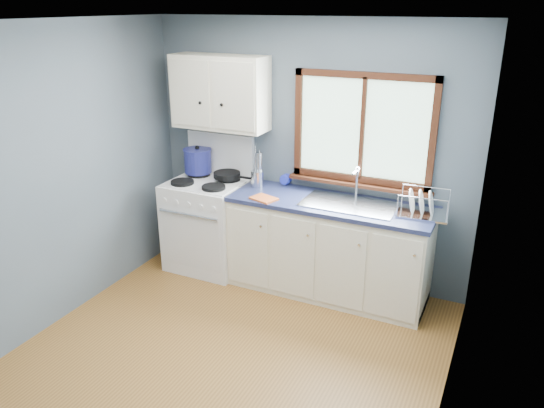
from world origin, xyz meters
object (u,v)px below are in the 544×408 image
at_px(stockpot, 198,160).
at_px(skillet, 227,175).
at_px(dish_rack, 422,208).
at_px(utensil_crock, 257,178).
at_px(sink, 349,211).
at_px(gas_range, 208,222).
at_px(base_cabinets, 328,252).
at_px(thermos, 259,169).

bearing_deg(stockpot, skillet, -4.24).
height_order(stockpot, dish_rack, stockpot).
bearing_deg(utensil_crock, sink, -5.56).
xyz_separation_m(sink, skillet, (-1.32, 0.11, 0.13)).
relative_size(sink, dish_rack, 1.90).
distance_m(gas_range, base_cabinets, 1.31).
distance_m(sink, skillet, 1.33).
bearing_deg(base_cabinets, dish_rack, 2.84).
relative_size(gas_range, utensil_crock, 3.36).
bearing_deg(dish_rack, utensil_crock, 173.49).
height_order(skillet, stockpot, stockpot).
height_order(gas_range, thermos, gas_range).
bearing_deg(base_cabinets, skillet, 174.66).
bearing_deg(dish_rack, base_cabinets, 178.26).
bearing_deg(stockpot, gas_range, -38.41).
relative_size(base_cabinets, dish_rack, 4.17).
height_order(utensil_crock, dish_rack, utensil_crock).
xyz_separation_m(sink, stockpot, (-1.68, 0.13, 0.23)).
distance_m(skillet, utensil_crock, 0.35).
xyz_separation_m(base_cabinets, utensil_crock, (-0.79, 0.09, 0.59)).
bearing_deg(gas_range, dish_rack, 1.59).
distance_m(gas_range, thermos, 0.80).
distance_m(thermos, dish_rack, 1.61).
bearing_deg(sink, stockpot, 175.45).
bearing_deg(base_cabinets, utensil_crock, 173.21).
distance_m(gas_range, sink, 1.53).
relative_size(gas_range, sink, 1.62).
bearing_deg(utensil_crock, stockpot, 176.84).
bearing_deg(gas_range, skillet, 36.43).
height_order(base_cabinets, dish_rack, dish_rack).
xyz_separation_m(base_cabinets, sink, (0.18, -0.00, 0.45)).
relative_size(sink, thermos, 2.53).
relative_size(sink, utensil_crock, 2.08).
bearing_deg(thermos, base_cabinets, -9.69).
relative_size(gas_range, skillet, 3.36).
relative_size(base_cabinets, sink, 2.20).
xyz_separation_m(gas_range, thermos, (0.51, 0.15, 0.59)).
bearing_deg(gas_range, sink, 0.71).
xyz_separation_m(gas_range, base_cabinets, (1.31, 0.02, -0.08)).
xyz_separation_m(base_cabinets, thermos, (-0.79, 0.14, 0.68)).
height_order(sink, skillet, sink).
relative_size(utensil_crock, dish_rack, 0.91).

